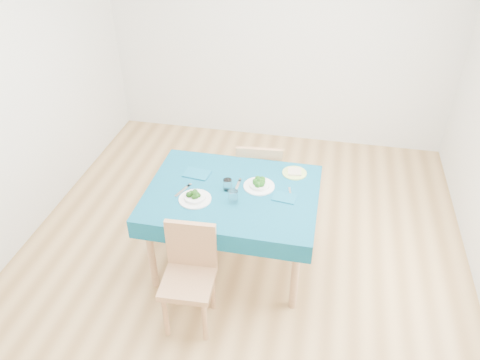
% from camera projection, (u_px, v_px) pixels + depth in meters
% --- Properties ---
extents(room_shell, '(4.02, 4.52, 2.73)m').
position_uv_depth(room_shell, '(240.00, 124.00, 3.42)').
color(room_shell, '#9C7341').
rests_on(room_shell, ground).
extents(table, '(1.37, 1.04, 0.76)m').
position_uv_depth(table, '(233.00, 227.00, 3.95)').
color(table, navy).
rests_on(table, ground).
extents(chair_near, '(0.39, 0.43, 0.93)m').
position_uv_depth(chair_near, '(188.00, 278.00, 3.37)').
color(chair_near, '#A8784F').
rests_on(chair_near, ground).
extents(chair_far, '(0.45, 0.49, 1.04)m').
position_uv_depth(chair_far, '(260.00, 168.00, 4.44)').
color(chair_far, '#A8784F').
rests_on(chair_far, ground).
extents(bowl_near, '(0.26, 0.26, 0.08)m').
position_uv_depth(bowl_near, '(195.00, 196.00, 3.63)').
color(bowl_near, white).
rests_on(bowl_near, table).
extents(bowl_far, '(0.25, 0.25, 0.08)m').
position_uv_depth(bowl_far, '(259.00, 183.00, 3.77)').
color(bowl_far, white).
rests_on(bowl_far, table).
extents(fork_near, '(0.09, 0.18, 0.00)m').
position_uv_depth(fork_near, '(183.00, 191.00, 3.74)').
color(fork_near, silver).
rests_on(fork_near, table).
extents(knife_near, '(0.08, 0.19, 0.00)m').
position_uv_depth(knife_near, '(204.00, 198.00, 3.66)').
color(knife_near, silver).
rests_on(knife_near, table).
extents(fork_far, '(0.03, 0.17, 0.00)m').
position_uv_depth(fork_far, '(238.00, 186.00, 3.80)').
color(fork_far, silver).
rests_on(fork_far, table).
extents(knife_far, '(0.07, 0.22, 0.00)m').
position_uv_depth(knife_far, '(291.00, 196.00, 3.69)').
color(knife_far, silver).
rests_on(knife_far, table).
extents(napkin_near, '(0.23, 0.17, 0.01)m').
position_uv_depth(napkin_near, '(197.00, 174.00, 3.93)').
color(napkin_near, '#0D5470').
rests_on(napkin_near, table).
extents(napkin_far, '(0.20, 0.15, 0.01)m').
position_uv_depth(napkin_far, '(284.00, 198.00, 3.66)').
color(napkin_far, '#0D5470').
rests_on(napkin_far, table).
extents(tumbler_center, '(0.07, 0.07, 0.09)m').
position_uv_depth(tumbler_center, '(228.00, 185.00, 3.73)').
color(tumbler_center, white).
rests_on(tumbler_center, table).
extents(tumbler_side, '(0.08, 0.08, 0.10)m').
position_uv_depth(tumbler_side, '(233.00, 196.00, 3.60)').
color(tumbler_side, white).
rests_on(tumbler_side, table).
extents(side_plate, '(0.21, 0.21, 0.01)m').
position_uv_depth(side_plate, '(294.00, 173.00, 3.94)').
color(side_plate, '#B7D568').
rests_on(side_plate, table).
extents(bread_slice, '(0.12, 0.12, 0.02)m').
position_uv_depth(bread_slice, '(295.00, 172.00, 3.93)').
color(bread_slice, beige).
rests_on(bread_slice, side_plate).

